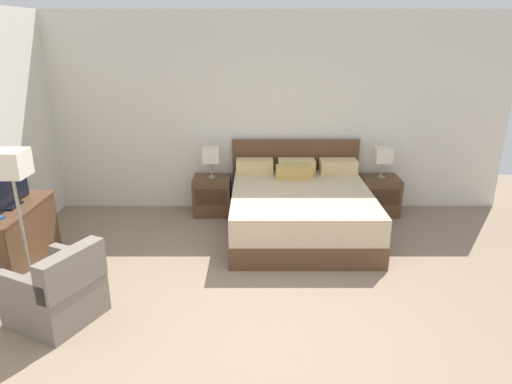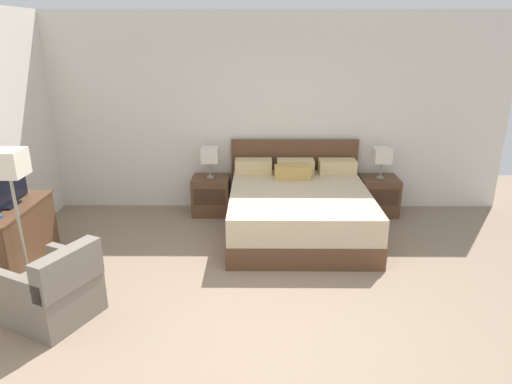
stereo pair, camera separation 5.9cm
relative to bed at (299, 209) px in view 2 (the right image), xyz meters
name	(u,v)px [view 2 (the right image)]	position (x,y,z in m)	size (l,w,h in m)	color
ground_plane	(259,341)	(-0.53, -2.32, -0.34)	(9.99, 9.99, 0.00)	#84705B
wall_back	(259,114)	(-0.53, 1.04, 1.10)	(7.32, 0.06, 2.87)	silver
bed	(299,209)	(0.00, 0.00, 0.00)	(1.89, 2.05, 1.08)	brown
nightstand_left	(211,195)	(-1.24, 0.71, -0.06)	(0.54, 0.47, 0.56)	brown
nightstand_right	(378,196)	(1.24, 0.71, -0.06)	(0.54, 0.47, 0.56)	brown
table_lamp_left	(210,155)	(-1.24, 0.71, 0.56)	(0.24, 0.24, 0.45)	gray
table_lamp_right	(382,156)	(1.24, 0.71, 0.56)	(0.24, 0.24, 0.45)	gray
dresser	(12,238)	(-3.31, -1.02, 0.05)	(0.51, 1.22, 0.75)	brown
tv	(5,186)	(-3.31, -0.97, 0.65)	(0.18, 0.84, 0.50)	black
armchair_by_window	(55,292)	(-2.43, -1.99, -0.05)	(0.92, 0.91, 0.76)	#70665B
floor_lamp	(10,176)	(-2.96, -1.45, 0.91)	(0.30, 0.30, 1.50)	gray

